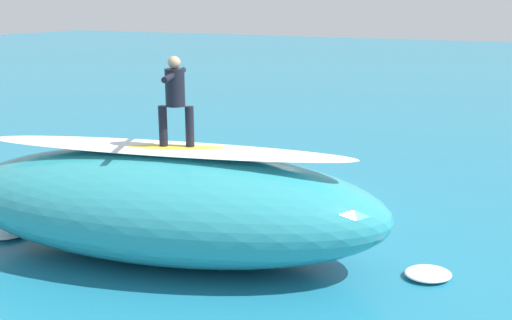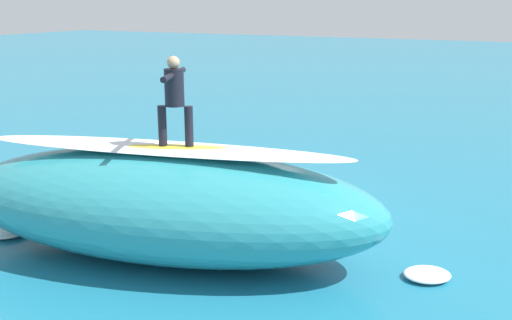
{
  "view_description": "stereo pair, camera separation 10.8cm",
  "coord_description": "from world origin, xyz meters",
  "px_view_note": "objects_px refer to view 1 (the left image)",
  "views": [
    {
      "loc": [
        -5.36,
        10.68,
        4.28
      ],
      "look_at": [
        -0.47,
        0.89,
        1.37
      ],
      "focal_mm": 42.07,
      "sensor_mm": 36.0,
      "label": 1
    },
    {
      "loc": [
        -5.46,
        10.63,
        4.28
      ],
      "look_at": [
        -0.47,
        0.89,
        1.37
      ],
      "focal_mm": 42.07,
      "sensor_mm": 36.0,
      "label": 2
    }
  ],
  "objects_px": {
    "surfboard_riding": "(177,149)",
    "surfer_paddling": "(310,196)",
    "surfboard_paddling": "(316,203)",
    "buoy_marker": "(30,194)",
    "surfer_riding": "(175,94)"
  },
  "relations": [
    {
      "from": "surfboard_riding",
      "to": "surfer_paddling",
      "type": "bearing_deg",
      "value": -127.58
    },
    {
      "from": "surfboard_riding",
      "to": "surfer_paddling",
      "type": "relative_size",
      "value": 1.4
    },
    {
      "from": "surfer_paddling",
      "to": "surfboard_riding",
      "type": "bearing_deg",
      "value": -141.3
    },
    {
      "from": "surfer_paddling",
      "to": "buoy_marker",
      "type": "xyz_separation_m",
      "value": [
        5.32,
        2.76,
        0.08
      ]
    },
    {
      "from": "surfer_riding",
      "to": "surfer_paddling",
      "type": "bearing_deg",
      "value": -127.58
    },
    {
      "from": "surfboard_paddling",
      "to": "surfer_paddling",
      "type": "relative_size",
      "value": 1.32
    },
    {
      "from": "surfer_riding",
      "to": "buoy_marker",
      "type": "bearing_deg",
      "value": -31.14
    },
    {
      "from": "surfer_riding",
      "to": "surfboard_paddling",
      "type": "height_order",
      "value": "surfer_riding"
    },
    {
      "from": "surfboard_riding",
      "to": "surfer_riding",
      "type": "distance_m",
      "value": 0.9
    },
    {
      "from": "surfer_riding",
      "to": "buoy_marker",
      "type": "relative_size",
      "value": 1.5
    },
    {
      "from": "surfboard_paddling",
      "to": "surfboard_riding",
      "type": "bearing_deg",
      "value": -142.59
    },
    {
      "from": "surfboard_riding",
      "to": "surfboard_paddling",
      "type": "distance_m",
      "value": 4.2
    },
    {
      "from": "surfer_paddling",
      "to": "surfboard_paddling",
      "type": "bearing_deg",
      "value": -0.0
    },
    {
      "from": "surfer_riding",
      "to": "buoy_marker",
      "type": "xyz_separation_m",
      "value": [
        4.3,
        -0.74,
        -2.53
      ]
    },
    {
      "from": "surfboard_paddling",
      "to": "surfer_riding",
      "type": "bearing_deg",
      "value": -142.59
    }
  ]
}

